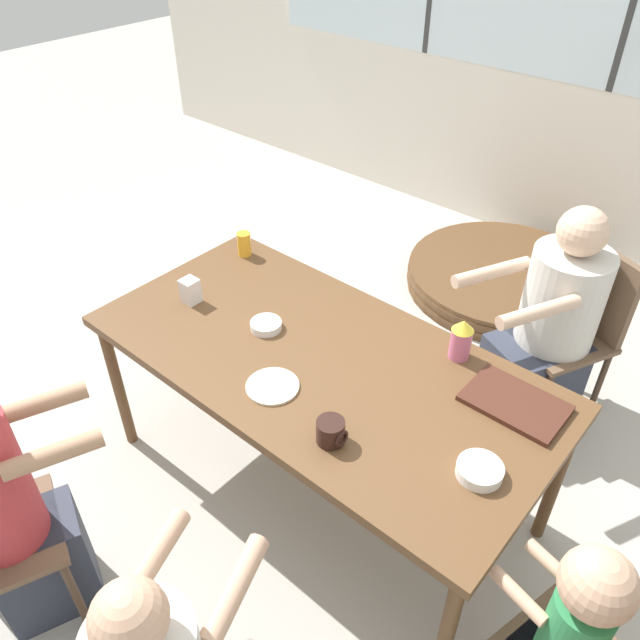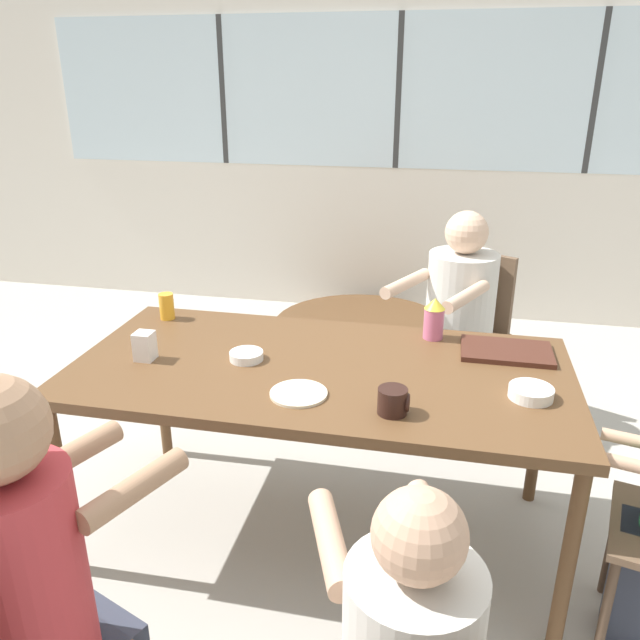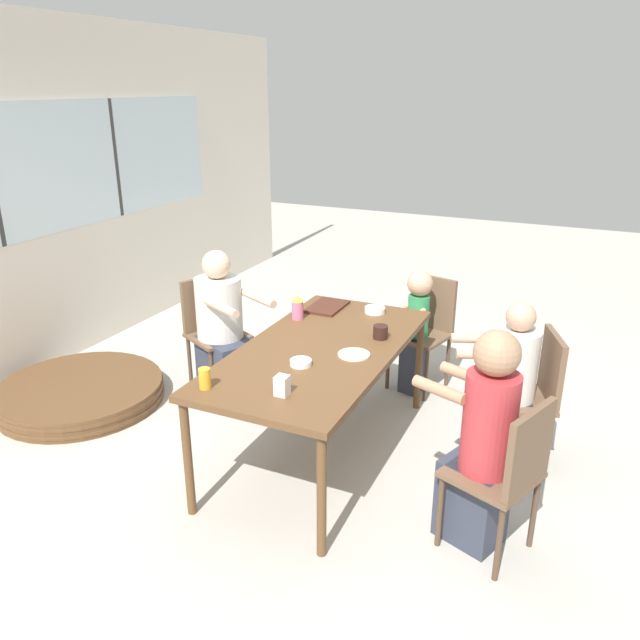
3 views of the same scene
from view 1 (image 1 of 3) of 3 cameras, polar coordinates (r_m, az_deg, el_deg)
The scene contains 15 objects.
ground_plane at distance 2.91m, azimuth -0.00°, elevation -14.63°, with size 16.00×16.00×0.00m, color #B2ADA3.
wall_back_with_windows at distance 4.28m, azimuth 26.25°, elevation 22.31°, with size 8.40×0.08×2.80m.
dining_table at distance 2.40m, azimuth -0.00°, elevation -4.47°, with size 1.81×0.90×0.75m.
chair_for_man_teal_shirt at distance 3.16m, azimuth 22.46°, elevation 0.04°, with size 0.53×0.53×0.87m.
person_man_blue_shirt at distance 2.36m, azimuth -26.67°, elevation -15.16°, with size 0.42×0.54×1.20m.
person_man_teal_shirt at distance 3.06m, azimuth 20.05°, elevation -1.07°, with size 0.58×0.72×1.13m.
food_tray_dark at distance 2.28m, azimuth 17.40°, elevation -7.26°, with size 0.34×0.22×0.02m.
coffee_mug at distance 2.04m, azimuth 1.02°, elevation -10.17°, with size 0.10×0.09×0.08m.
sippy_cup at distance 2.37m, azimuth 12.79°, elevation -1.67°, with size 0.08×0.08×0.17m.
juice_glass at distance 2.95m, azimuth -6.95°, elevation 6.90°, with size 0.06×0.06×0.11m.
milk_carton_small at distance 2.67m, azimuth -11.77°, elevation 2.63°, with size 0.07×0.07×0.11m.
bowl_white_shallow at distance 2.03m, azimuth 14.39°, elevation -13.17°, with size 0.15×0.15×0.04m.
bowl_cereal at distance 2.50m, azimuth -4.96°, elevation -0.47°, with size 0.13×0.13×0.03m.
plate_tortillas at distance 2.25m, azimuth -4.36°, elevation -6.06°, with size 0.19×0.19×0.01m.
folded_table_stack at distance 4.17m, azimuth 16.43°, elevation 3.71°, with size 1.23×1.23×0.15m.
Camera 1 is at (1.16, -1.34, 2.31)m, focal length 35.00 mm.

